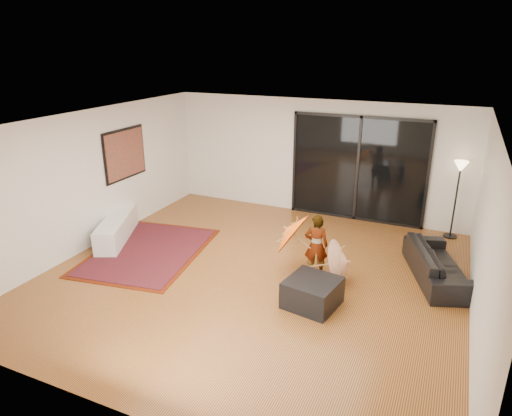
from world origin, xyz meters
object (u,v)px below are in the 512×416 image
Objects in this scene: child at (316,245)px; media_console at (117,229)px; sofa at (438,264)px; ottoman at (312,293)px.

media_console is at bearing -11.62° from child.
media_console is at bearing 78.89° from sofa.
media_console is 6.27m from sofa.
ottoman is 1.07m from child.
media_console is 1.56× the size of child.
sofa reaches higher than ottoman.
ottoman is (-1.73, -1.72, -0.06)m from sofa.
child is at bearing 104.38° from ottoman.
child reaches higher than media_console.
sofa is at bearing -174.16° from child.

